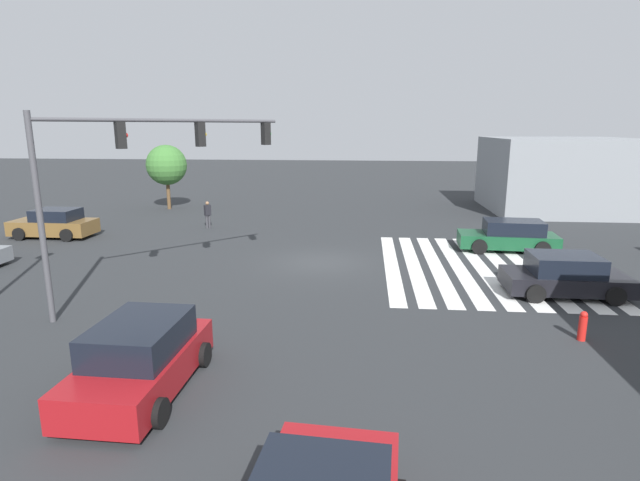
{
  "coord_description": "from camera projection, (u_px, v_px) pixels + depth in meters",
  "views": [
    {
      "loc": [
        -21.22,
        -1.96,
        5.87
      ],
      "look_at": [
        0.0,
        0.0,
        1.0
      ],
      "focal_mm": 28.0,
      "sensor_mm": 36.0,
      "label": 1
    }
  ],
  "objects": [
    {
      "name": "car_0",
      "position": [
        54.0,
        224.0,
        27.01
      ],
      "size": [
        2.18,
        4.31,
        1.55
      ],
      "rotation": [
        0.0,
        0.0,
        1.56
      ],
      "color": "brown",
      "rests_on": "ground_plane"
    },
    {
      "name": "car_4",
      "position": [
        141.0,
        359.0,
        11.22
      ],
      "size": [
        4.27,
        2.26,
        1.65
      ],
      "rotation": [
        0.0,
        0.0,
        3.12
      ],
      "color": "maroon",
      "rests_on": "ground_plane"
    },
    {
      "name": "traffic_signal_mast",
      "position": [
        138.0,
        161.0,
        16.22
      ],
      "size": [
        6.1,
        6.1,
        6.33
      ],
      "rotation": [
        0.0,
        0.0,
        -0.79
      ],
      "color": "#47474C",
      "rests_on": "ground_plane"
    },
    {
      "name": "fire_hydrant",
      "position": [
        583.0,
        326.0,
        13.96
      ],
      "size": [
        0.22,
        0.22,
        0.86
      ],
      "color": "red",
      "rests_on": "ground_plane"
    },
    {
      "name": "pedestrian",
      "position": [
        208.0,
        213.0,
        29.38
      ],
      "size": [
        0.41,
        0.41,
        1.6
      ],
      "rotation": [
        0.0,
        0.0,
        -2.34
      ],
      "color": "#38383D",
      "rests_on": "ground_plane"
    },
    {
      "name": "corner_building",
      "position": [
        557.0,
        175.0,
        35.36
      ],
      "size": [
        9.26,
        9.26,
        5.11
      ],
      "color": "gray",
      "rests_on": "ground_plane"
    },
    {
      "name": "crosswalk_markings",
      "position": [
        480.0,
        266.0,
        21.46
      ],
      "size": [
        10.85,
        8.2,
        0.01
      ],
      "rotation": [
        0.0,
        0.0,
        1.57
      ],
      "color": "silver",
      "rests_on": "ground_plane"
    },
    {
      "name": "car_5",
      "position": [
        565.0,
        276.0,
        17.74
      ],
      "size": [
        2.26,
        4.2,
        1.46
      ],
      "rotation": [
        0.0,
        0.0,
        -1.58
      ],
      "color": "black",
      "rests_on": "ground_plane"
    },
    {
      "name": "car_1",
      "position": [
        509.0,
        236.0,
        24.06
      ],
      "size": [
        2.32,
        4.66,
        1.5
      ],
      "rotation": [
        0.0,
        0.0,
        1.5
      ],
      "color": "#144728",
      "rests_on": "ground_plane"
    },
    {
      "name": "ground_plane",
      "position": [
        320.0,
        263.0,
        22.08
      ],
      "size": [
        137.31,
        137.31,
        0.0
      ],
      "primitive_type": "plane",
      "color": "#2B2D30"
    },
    {
      "name": "tree_corner_a",
      "position": [
        167.0,
        165.0,
        35.74
      ],
      "size": [
        2.86,
        2.86,
        4.63
      ],
      "color": "brown",
      "rests_on": "ground_plane"
    }
  ]
}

